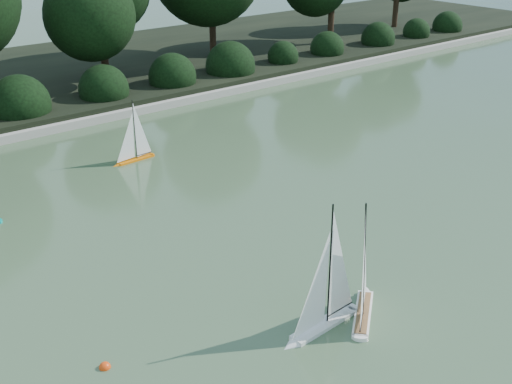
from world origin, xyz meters
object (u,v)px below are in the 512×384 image
at_px(sailboat_white_b, 365,294).
at_px(sailboat_orange, 132,152).
at_px(sailboat_white_a, 320,310).
at_px(race_buoy, 105,367).

bearing_deg(sailboat_white_b, sailboat_orange, 87.66).
bearing_deg(sailboat_white_a, sailboat_orange, 81.39).
bearing_deg(sailboat_white_a, sailboat_white_b, -7.23).
bearing_deg(race_buoy, sailboat_white_b, -19.59).
bearing_deg(sailboat_white_b, race_buoy, 160.41).
xyz_separation_m(sailboat_white_a, sailboat_orange, (0.93, 6.15, -0.06)).
xyz_separation_m(sailboat_white_a, race_buoy, (-2.29, 0.97, -0.26)).
relative_size(sailboat_white_b, sailboat_orange, 1.27).
xyz_separation_m(sailboat_white_a, sailboat_white_b, (0.68, -0.09, -0.01)).
bearing_deg(race_buoy, sailboat_orange, 58.18).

